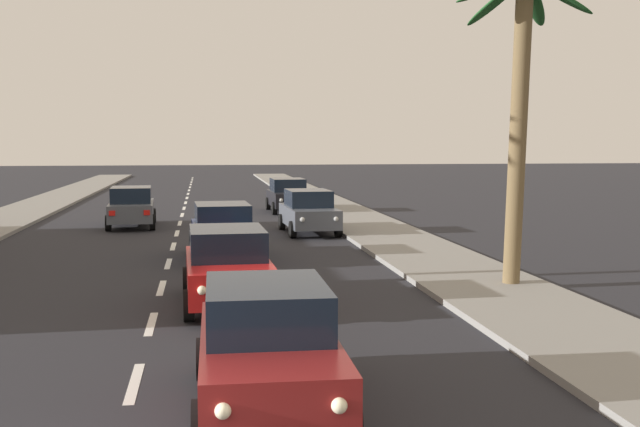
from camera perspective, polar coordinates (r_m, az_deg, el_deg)
sidewalk_right at (r=27.82m, az=5.63°, el=-1.97°), size 3.20×110.00×0.14m
lane_markings at (r=27.90m, az=-9.73°, el=-2.14°), size 4.28×89.66×0.01m
sedan_lead_at_stop_bar at (r=10.64m, az=-3.87°, el=-9.59°), size 1.98×4.47×1.68m
sedan_third_in_queue at (r=17.27m, az=-6.74°, el=-3.83°), size 2.05×4.49×1.68m
sedan_fifth_in_queue at (r=24.00m, az=-7.09°, el=-1.26°), size 2.11×4.51×1.68m
sedan_oncoming_far at (r=33.52m, az=-13.56°, el=0.49°), size 2.11×4.51×1.68m
sedan_parked_nearest_kerb at (r=39.60m, az=-2.35°, el=1.36°), size 2.04×4.49×1.68m
sedan_parked_mid_kerb at (r=30.41m, az=-0.82°, el=0.16°), size 2.08×4.50×1.68m
palm_right_second at (r=19.49m, az=14.43°, el=9.56°), size 3.52×3.18×7.69m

